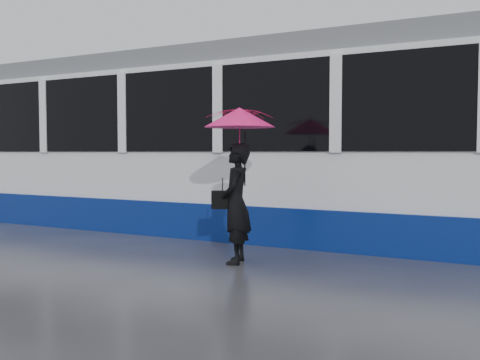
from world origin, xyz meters
The scene contains 5 objects.
ground centered at (0.00, 0.00, 0.00)m, with size 90.00×90.00×0.00m, color #2A2A2F.
rails centered at (0.00, 2.50, 0.01)m, with size 34.00×1.51×0.02m.
woman centered at (0.42, -0.10, 0.80)m, with size 0.59×0.39×1.61m, color black.
umbrella centered at (0.47, -0.10, 1.76)m, with size 1.21×1.21×1.09m.
handbag centered at (0.20, -0.08, 0.84)m, with size 0.31×0.21×0.43m.
Camera 1 is at (3.75, -6.38, 1.49)m, focal length 40.00 mm.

